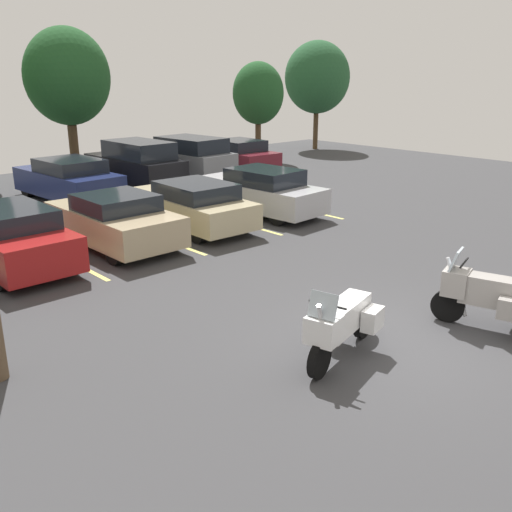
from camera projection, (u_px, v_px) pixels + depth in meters
ground at (399, 343)px, 9.90m from camera, size 44.00×44.00×0.10m
motorcycle_touring at (341, 322)px, 9.09m from camera, size 2.23×1.05×1.37m
motorcycle_third at (488, 295)px, 10.12m from camera, size 1.08×2.10×1.43m
parking_stripes at (112, 246)px, 15.22m from camera, size 13.90×4.65×0.01m
car_red at (8, 236)px, 13.53m from camera, size 1.82×4.64×1.46m
car_tan at (114, 220)px, 15.11m from camera, size 1.94×4.26×1.42m
car_champagne at (190, 205)px, 16.89m from camera, size 2.00×4.65×1.40m
car_silver at (258, 191)px, 18.63m from camera, size 2.08×4.88×1.50m
car_far_navy at (68, 180)px, 20.52m from camera, size 2.20×4.82×1.51m
car_far_black at (136, 166)px, 22.17m from camera, size 1.90×4.69×1.95m
car_far_grey at (188, 159)px, 24.20m from camera, size 2.26×4.45×1.85m
car_far_maroon at (234, 156)px, 26.15m from camera, size 2.11×4.67×1.53m
tree_far_right at (317, 77)px, 33.27m from camera, size 3.80×3.80×6.22m
tree_far_left at (258, 94)px, 28.76m from camera, size 2.59×2.59×4.98m
tree_center at (67, 77)px, 24.95m from camera, size 3.72×3.72×6.36m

